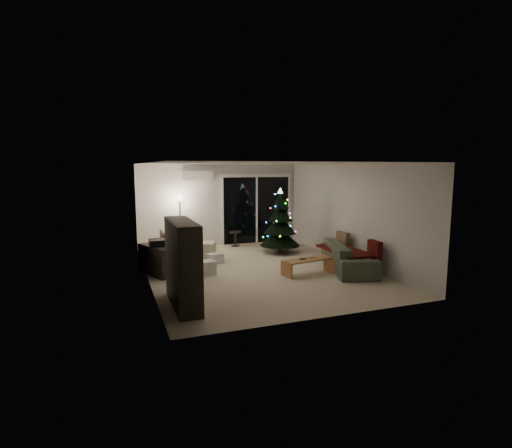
{
  "coord_description": "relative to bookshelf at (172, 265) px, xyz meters",
  "views": [
    {
      "loc": [
        -3.21,
        -8.66,
        2.42
      ],
      "look_at": [
        0.1,
        0.3,
        1.05
      ],
      "focal_mm": 28.0,
      "sensor_mm": 36.0,
      "label": 1
    }
  ],
  "objects": [
    {
      "name": "armchair",
      "position": [
        0.7,
        3.98,
        -0.38
      ],
      "size": [
        0.79,
        0.81,
        0.73
      ],
      "primitive_type": "imported",
      "rotation": [
        0.0,
        0.0,
        3.13
      ],
      "color": "#3A281E",
      "rests_on": "floor"
    },
    {
      "name": "media_cabinet",
      "position": [
        0.0,
        2.25,
        -0.42
      ],
      "size": [
        0.79,
        1.14,
        0.67
      ],
      "primitive_type": "cube",
      "rotation": [
        0.0,
        0.0,
        0.41
      ],
      "color": "black",
      "rests_on": "floor"
    },
    {
      "name": "cushion_a",
      "position": [
        4.55,
        1.79,
        -0.17
      ],
      "size": [
        0.16,
        0.43,
        0.42
      ],
      "primitive_type": "cube",
      "rotation": [
        0.0,
        0.0,
        0.09
      ],
      "color": "#9B6F4D",
      "rests_on": "sofa"
    },
    {
      "name": "ottoman",
      "position": [
        1.37,
        3.4,
        -0.53
      ],
      "size": [
        0.66,
        0.66,
        0.45
      ],
      "primitive_type": "cube",
      "rotation": [
        0.0,
        0.0,
        -0.43
      ],
      "color": "beige",
      "rests_on": "floor"
    },
    {
      "name": "christmas_tree",
      "position": [
        3.54,
        3.44,
        0.17
      ],
      "size": [
        1.23,
        1.23,
        1.84
      ],
      "primitive_type": "cone",
      "rotation": [
        0.0,
        0.0,
        0.08
      ],
      "color": "black",
      "rests_on": "floor"
    },
    {
      "name": "sofa",
      "position": [
        4.3,
        1.14,
        -0.43
      ],
      "size": [
        1.5,
        2.35,
        0.64
      ],
      "primitive_type": "imported",
      "rotation": [
        0.0,
        0.0,
        1.26
      ],
      "color": "#444D3C",
      "rests_on": "floor"
    },
    {
      "name": "floor_lamp",
      "position": [
        0.95,
        4.73,
        0.03
      ],
      "size": [
        0.25,
        0.25,
        1.56
      ],
      "primitive_type": "cylinder",
      "color": "black",
      "rests_on": "floor"
    },
    {
      "name": "side_table",
      "position": [
        2.63,
        4.78,
        -0.53
      ],
      "size": [
        0.37,
        0.37,
        0.45
      ],
      "primitive_type": "cylinder",
      "rotation": [
        0.0,
        0.0,
        0.01
      ],
      "color": "black",
      "rests_on": "floor"
    },
    {
      "name": "remote_a",
      "position": [
        3.05,
        1.06,
        -0.38
      ],
      "size": [
        0.14,
        0.04,
        0.02
      ],
      "primitive_type": "cube",
      "color": "black",
      "rests_on": "coffee_table"
    },
    {
      "name": "remote_b",
      "position": [
        3.3,
        1.11,
        -0.38
      ],
      "size": [
        0.14,
        0.08,
        0.02
      ],
      "primitive_type": "cube",
      "rotation": [
        0.0,
        0.0,
        0.35
      ],
      "color": "slate",
      "rests_on": "coffee_table"
    },
    {
      "name": "stereo",
      "position": [
        0.0,
        2.25,
        -0.01
      ],
      "size": [
        0.34,
        0.4,
        0.14
      ],
      "primitive_type": "cube",
      "color": "black",
      "rests_on": "media_cabinet"
    },
    {
      "name": "cardboard_box_b",
      "position": [
        1.49,
        2.83,
        -0.62
      ],
      "size": [
        0.42,
        0.35,
        0.25
      ],
      "primitive_type": "cube",
      "rotation": [
        0.0,
        0.0,
        0.22
      ],
      "color": "beige",
      "rests_on": "floor"
    },
    {
      "name": "room",
      "position": [
        2.71,
        3.38,
        0.26
      ],
      "size": [
        6.5,
        7.51,
        2.6
      ],
      "color": "beige",
      "rests_on": "ground"
    },
    {
      "name": "cardboard_box_a",
      "position": [
        0.99,
        1.87,
        -0.6
      ],
      "size": [
        0.49,
        0.41,
        0.31
      ],
      "primitive_type": "cube",
      "rotation": [
        0.0,
        0.0,
        0.19
      ],
      "color": "beige",
      "rests_on": "floor"
    },
    {
      "name": "coffee_table",
      "position": [
        3.2,
        1.06,
        -0.57
      ],
      "size": [
        1.21,
        0.6,
        0.37
      ],
      "primitive_type": null,
      "rotation": [
        0.0,
        0.0,
        0.18
      ],
      "color": "#A0643A",
      "rests_on": "floor"
    },
    {
      "name": "sofa_throw",
      "position": [
        4.2,
        1.14,
        -0.29
      ],
      "size": [
        0.69,
        1.58,
        0.05
      ],
      "primitive_type": "cube",
      "color": "#42120F",
      "rests_on": "sofa"
    },
    {
      "name": "bookshelf",
      "position": [
        0.0,
        0.0,
        0.0
      ],
      "size": [
        0.71,
        1.55,
        1.5
      ],
      "primitive_type": null,
      "rotation": [
        0.0,
        0.0,
        -0.23
      ],
      "color": "black",
      "rests_on": "floor"
    },
    {
      "name": "cushion_b",
      "position": [
        4.55,
        0.49,
        -0.17
      ],
      "size": [
        0.16,
        0.43,
        0.42
      ],
      "primitive_type": "cube",
      "rotation": [
        0.0,
        0.0,
        -0.07
      ],
      "color": "#42120F",
      "rests_on": "sofa"
    }
  ]
}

